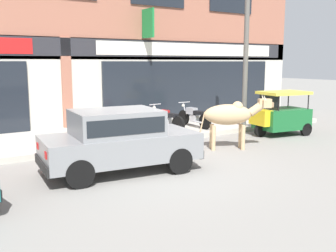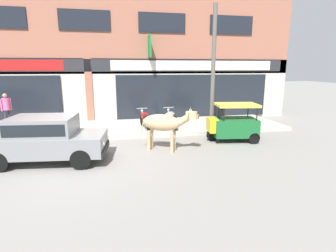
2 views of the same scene
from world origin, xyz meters
The scene contains 9 objects.
ground_plane centered at (0.00, 0.00, 0.00)m, with size 90.00×90.00×0.00m, color gray.
sidewalk centered at (0.00, 4.04, 0.08)m, with size 19.00×3.67×0.16m, color #B7AFA3.
shop_building centered at (0.00, 6.13, 4.14)m, with size 23.00×1.40×8.73m.
cow centered at (2.97, 0.40, 1.01)m, with size 1.94×1.28×1.61m.
car_0 centered at (-0.86, -0.04, 0.81)m, with size 3.74×1.98×1.46m.
auto_rickshaw centered at (5.94, 1.14, 0.66)m, with size 2.08×1.40×1.52m.
motorcycle_0 centered at (2.65, 3.36, 0.55)m, with size 0.52×1.81×0.88m.
motorcycle_1 centered at (3.89, 3.37, 0.55)m, with size 0.52×1.81×0.88m.
utility_pole centered at (5.55, 2.50, 2.85)m, with size 0.18×0.18×5.38m, color #595651.
Camera 1 is at (-4.77, -8.01, 2.53)m, focal length 42.00 mm.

